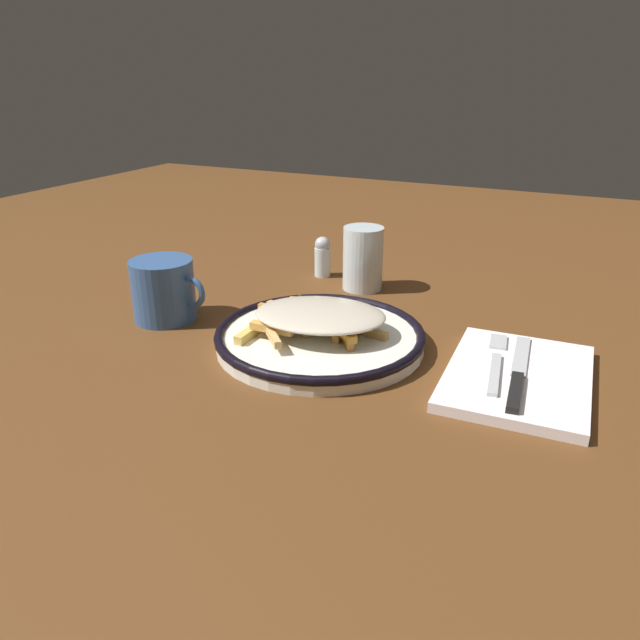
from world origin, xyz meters
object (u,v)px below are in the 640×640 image
napkin (518,377)px  plate (320,337)px  knife (518,377)px  water_glass (363,258)px  fork (496,362)px  coffee_mug (164,290)px  fries_heap (319,317)px  salt_shaker (322,256)px

napkin → plate: bearing=-177.7°
plate → napkin: size_ratio=1.26×
knife → water_glass: 0.40m
plate → knife: 0.27m
plate → fork: bearing=5.5°
fork → knife: bearing=-44.7°
knife → coffee_mug: 0.53m
fries_heap → knife: bearing=-1.6°
knife → napkin: bearing=94.9°
fork → coffee_mug: size_ratio=1.42×
salt_shaker → napkin: bearing=-34.3°
plate → water_glass: water_glass is taller
fries_heap → fork: fries_heap is taller
fries_heap → knife: fries_heap is taller
fork → knife: size_ratio=0.84×
napkin → fries_heap: bearing=-177.6°
fork → water_glass: size_ratio=1.62×
salt_shaker → fries_heap: bearing=-65.5°
water_glass → knife: bearing=-40.2°
napkin → fork: bearing=157.8°
fork → water_glass: water_glass is taller
plate → coffee_mug: bearing=-177.2°
knife → water_glass: bearing=139.8°
knife → coffee_mug: (-0.52, -0.00, 0.03)m
napkin → water_glass: water_glass is taller
water_glass → salt_shaker: bearing=161.0°
coffee_mug → plate: bearing=2.8°
knife → coffee_mug: coffee_mug is taller
plate → salt_shaker: size_ratio=3.92×
water_glass → coffee_mug: 0.34m
fries_heap → salt_shaker: bearing=114.5°
fork → salt_shaker: size_ratio=2.37×
napkin → fork: fork is taller
knife → water_glass: water_glass is taller
plate → water_glass: 0.25m
fork → salt_shaker: bearing=144.8°
coffee_mug → salt_shaker: coffee_mug is taller
plate → knife: plate is taller
napkin → knife: (0.00, -0.02, 0.01)m
fork → salt_shaker: (-0.36, 0.26, 0.02)m
fries_heap → plate: bearing=34.6°
napkin → water_glass: size_ratio=2.13×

